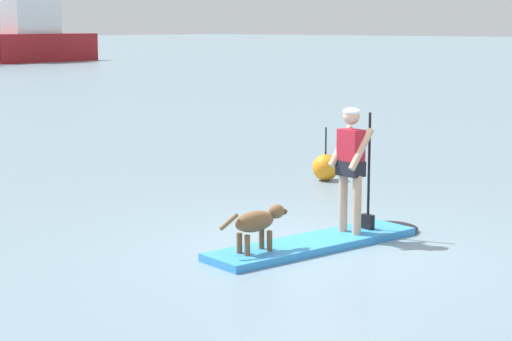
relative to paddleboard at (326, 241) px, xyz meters
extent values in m
plane|color=slate|center=(-0.22, 0.03, -0.05)|extent=(400.00, 400.00, 0.00)
cube|color=#338CD8|center=(-0.22, 0.03, 0.00)|extent=(3.18, 1.21, 0.10)
ellipsoid|color=black|center=(1.31, -0.20, 0.00)|extent=(0.66, 0.79, 0.10)
cylinder|color=tan|center=(0.44, 0.06, 0.45)|extent=(0.12, 0.12, 0.79)
cylinder|color=tan|center=(0.40, -0.19, 0.45)|extent=(0.12, 0.12, 0.79)
cube|color=black|center=(0.42, -0.07, 0.92)|extent=(0.27, 0.39, 0.20)
cube|color=#B21E2D|center=(0.42, -0.07, 1.14)|extent=(0.25, 0.37, 0.60)
sphere|color=tan|center=(0.42, -0.07, 1.61)|extent=(0.22, 0.22, 0.22)
ellipsoid|color=white|center=(0.42, -0.07, 1.67)|extent=(0.23, 0.23, 0.11)
cylinder|color=tan|center=(0.45, 0.12, 1.20)|extent=(0.43, 0.15, 0.54)
cylinder|color=tan|center=(0.39, -0.25, 1.20)|extent=(0.43, 0.15, 0.54)
cylinder|color=black|center=(0.77, -0.12, 0.85)|extent=(0.04, 0.04, 1.59)
cube|color=black|center=(0.77, -0.12, 0.15)|extent=(0.11, 0.19, 0.20)
ellipsoid|color=brown|center=(-1.19, 0.18, 0.43)|extent=(0.61, 0.31, 0.26)
ellipsoid|color=brown|center=(-0.84, 0.13, 0.51)|extent=(0.24, 0.19, 0.18)
ellipsoid|color=#503923|center=(-0.73, 0.11, 0.49)|extent=(0.13, 0.10, 0.08)
cylinder|color=brown|center=(-1.57, 0.24, 0.48)|extent=(0.27, 0.09, 0.18)
cylinder|color=brown|center=(-1.00, 0.23, 0.18)|extent=(0.07, 0.07, 0.25)
cylinder|color=brown|center=(-1.03, 0.08, 0.18)|extent=(0.07, 0.07, 0.25)
cylinder|color=brown|center=(-1.35, 0.29, 0.18)|extent=(0.07, 0.07, 0.25)
cylinder|color=brown|center=(-1.37, 0.14, 0.18)|extent=(0.07, 0.07, 0.25)
cube|color=maroon|center=(31.68, 52.78, 1.04)|extent=(10.17, 3.86, 2.19)
cube|color=silver|center=(30.93, 52.78, 3.41)|extent=(4.68, 2.51, 2.56)
sphere|color=orange|center=(3.87, 3.01, 0.19)|extent=(0.49, 0.49, 0.49)
cylinder|color=black|center=(3.87, 3.01, 0.69)|extent=(0.03, 0.03, 0.50)
camera|label=1|loc=(-8.98, -6.91, 2.79)|focal=62.29mm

